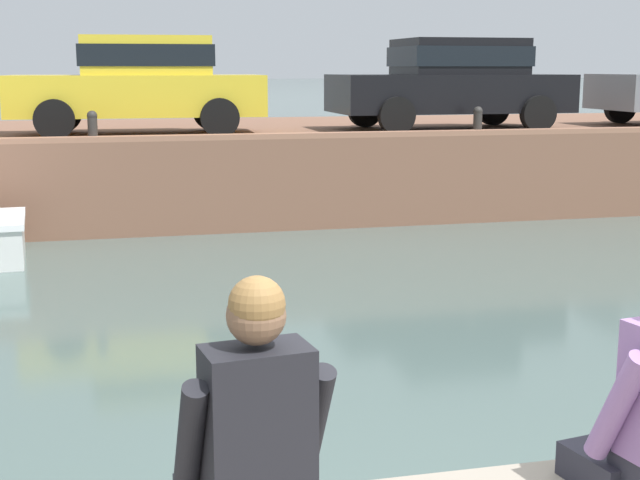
{
  "coord_description": "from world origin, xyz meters",
  "views": [
    {
      "loc": [
        -1.41,
        -3.19,
        2.45
      ],
      "look_at": [
        0.18,
        3.48,
        1.13
      ],
      "focal_mm": 50.0,
      "sensor_mm": 36.0,
      "label": 1
    }
  ],
  "objects_px": {
    "mooring_bollard_east": "(478,119)",
    "person_seated_left": "(254,441)",
    "car_left_inner_yellow": "(141,81)",
    "car_centre_black": "(453,80)",
    "mooring_bollard_mid": "(92,125)"
  },
  "relations": [
    {
      "from": "car_left_inner_yellow",
      "to": "car_centre_black",
      "type": "height_order",
      "value": "same"
    },
    {
      "from": "mooring_bollard_east",
      "to": "person_seated_left",
      "type": "height_order",
      "value": "mooring_bollard_east"
    },
    {
      "from": "car_centre_black",
      "to": "mooring_bollard_east",
      "type": "distance_m",
      "value": 1.38
    },
    {
      "from": "person_seated_left",
      "to": "mooring_bollard_east",
      "type": "bearing_deg",
      "value": 63.08
    },
    {
      "from": "mooring_bollard_east",
      "to": "person_seated_left",
      "type": "relative_size",
      "value": 0.46
    },
    {
      "from": "mooring_bollard_mid",
      "to": "mooring_bollard_east",
      "type": "height_order",
      "value": "same"
    },
    {
      "from": "car_centre_black",
      "to": "mooring_bollard_mid",
      "type": "bearing_deg",
      "value": -168.4
    },
    {
      "from": "mooring_bollard_mid",
      "to": "mooring_bollard_east",
      "type": "xyz_separation_m",
      "value": [
        6.0,
        0.0,
        0.0
      ]
    },
    {
      "from": "car_left_inner_yellow",
      "to": "mooring_bollard_mid",
      "type": "bearing_deg",
      "value": -121.55
    },
    {
      "from": "car_left_inner_yellow",
      "to": "car_centre_black",
      "type": "relative_size",
      "value": 0.99
    },
    {
      "from": "mooring_bollard_mid",
      "to": "mooring_bollard_east",
      "type": "relative_size",
      "value": 1.0
    },
    {
      "from": "person_seated_left",
      "to": "car_left_inner_yellow",
      "type": "bearing_deg",
      "value": 89.4
    },
    {
      "from": "car_centre_black",
      "to": "mooring_bollard_mid",
      "type": "xyz_separation_m",
      "value": [
        -6.05,
        -1.24,
        -0.61
      ]
    },
    {
      "from": "car_left_inner_yellow",
      "to": "mooring_bollard_mid",
      "type": "relative_size",
      "value": 8.99
    },
    {
      "from": "car_left_inner_yellow",
      "to": "mooring_bollard_mid",
      "type": "height_order",
      "value": "car_left_inner_yellow"
    }
  ]
}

